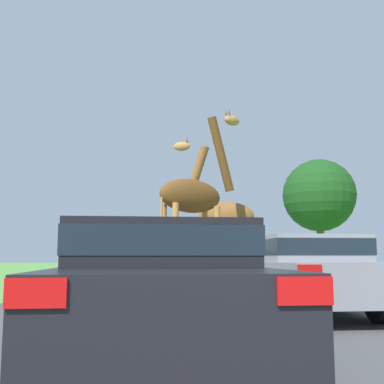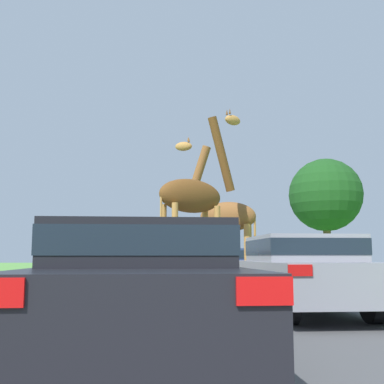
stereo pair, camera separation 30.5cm
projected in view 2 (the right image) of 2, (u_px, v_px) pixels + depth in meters
road at (157, 273)px, 30.10m from camera, size 7.77×120.00×0.00m
giraffe_near_road at (195, 200)px, 13.12m from camera, size 2.64×1.85×5.39m
giraffe_companion at (224, 220)px, 15.21m from camera, size 2.64×1.19×4.96m
car_lead_maroon at (140, 288)px, 4.83m from camera, size 1.86×4.29×1.40m
car_queue_right at (230, 264)px, 20.53m from camera, size 1.75×4.45×1.39m
car_queue_left at (99, 264)px, 23.14m from camera, size 1.94×4.79×1.30m
car_far_ahead at (303, 271)px, 9.15m from camera, size 1.94×4.73×1.46m
car_verge_right at (136, 261)px, 29.77m from camera, size 1.74×4.18×1.42m
tree_centre_back at (326, 195)px, 26.32m from camera, size 3.98×3.98×6.39m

